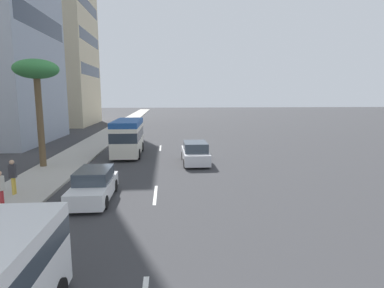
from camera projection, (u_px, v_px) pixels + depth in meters
name	position (u px, v px, depth m)	size (l,w,h in m)	color
ground_plane	(161.00, 143.00, 34.32)	(198.00, 198.00, 0.00)	#38383A
sidewalk_right	(96.00, 143.00, 33.74)	(162.00, 3.47, 0.15)	#B2ADA3
lane_stripe_mid	(155.00, 195.00, 16.29)	(3.20, 0.16, 0.01)	silver
lane_stripe_far	(160.00, 148.00, 30.68)	(3.20, 0.16, 0.01)	silver
minibus_lead	(128.00, 136.00, 26.86)	(6.35, 2.33, 3.05)	silver
car_third	(195.00, 153.00, 23.78)	(4.71, 1.93, 1.67)	silver
car_fourth	(94.00, 185.00, 15.45)	(4.40, 1.80, 1.53)	white
pedestrian_near_lamp	(0.00, 188.00, 13.81)	(0.33, 0.38, 1.71)	red
pedestrian_mid_block	(13.00, 175.00, 15.78)	(0.30, 0.32, 1.79)	gold
palm_tree	(37.00, 74.00, 21.27)	(2.97, 2.97, 7.46)	brown
office_tower_far	(55.00, 15.00, 52.56)	(14.47, 11.14, 37.31)	beige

